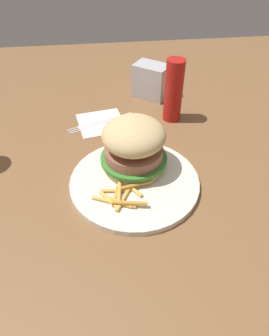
{
  "coord_description": "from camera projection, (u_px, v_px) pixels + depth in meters",
  "views": [
    {
      "loc": [
        -0.08,
        -0.41,
        0.42
      ],
      "look_at": [
        -0.02,
        0.02,
        0.04
      ],
      "focal_mm": 32.77,
      "sensor_mm": 36.0,
      "label": 1
    }
  ],
  "objects": [
    {
      "name": "ground_plane",
      "position": [
        147.0,
        189.0,
        0.59
      ],
      "size": [
        1.6,
        1.6,
        0.0
      ],
      "primitive_type": "plane",
      "color": "brown"
    },
    {
      "name": "napkin_dispenser",
      "position": [
        151.0,
        81.0,
        0.84
      ],
      "size": [
        0.11,
        0.1,
        0.09
      ],
      "primitive_type": "cube",
      "rotation": [
        0.0,
        0.0,
        5.63
      ],
      "color": "#B7BABF",
      "rests_on": "ground_plane"
    },
    {
      "name": "napkin",
      "position": [
        101.0,
        122.0,
        0.76
      ],
      "size": [
        0.13,
        0.13,
        0.0
      ],
      "primitive_type": "cube",
      "rotation": [
        0.0,
        0.0,
        0.18
      ],
      "color": "white",
      "rests_on": "ground_plane"
    },
    {
      "name": "fork",
      "position": [
        101.0,
        122.0,
        0.76
      ],
      "size": [
        0.17,
        0.08,
        0.0
      ],
      "color": "silver",
      "rests_on": "napkin"
    },
    {
      "name": "ketchup_bottle",
      "position": [
        174.0,
        91.0,
        0.73
      ],
      "size": [
        0.04,
        0.04,
        0.15
      ],
      "primitive_type": "cylinder",
      "color": "#B21914",
      "rests_on": "ground_plane"
    },
    {
      "name": "plate",
      "position": [
        134.0,
        182.0,
        0.6
      ],
      "size": [
        0.25,
        0.25,
        0.01
      ],
      "primitive_type": "cylinder",
      "color": "silver",
      "rests_on": "ground_plane"
    },
    {
      "name": "sandwich",
      "position": [
        134.0,
        145.0,
        0.59
      ],
      "size": [
        0.13,
        0.13,
        0.11
      ],
      "color": "tan",
      "rests_on": "plate"
    },
    {
      "name": "fries_pile",
      "position": [
        121.0,
        195.0,
        0.55
      ],
      "size": [
        0.11,
        0.08,
        0.01
      ],
      "color": "#E5B251",
      "rests_on": "plate"
    }
  ]
}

